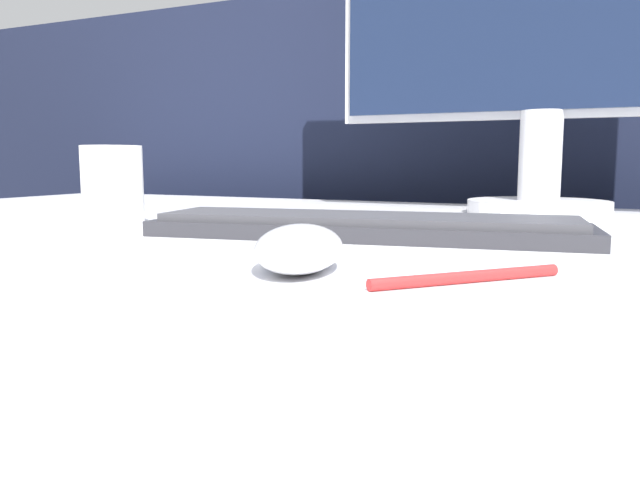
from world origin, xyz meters
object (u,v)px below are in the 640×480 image
monitor (547,16)px  mug (113,187)px  computer_mouse_near (299,248)px  keyboard (365,226)px

monitor → mug: size_ratio=6.45×
computer_mouse_near → monitor: size_ratio=0.21×
monitor → computer_mouse_near: bearing=-100.2°
monitor → keyboard: bearing=-109.4°
keyboard → monitor: 0.48m
computer_mouse_near → mug: 0.37m
keyboard → monitor: size_ratio=0.75×
computer_mouse_near → mug: bearing=134.5°
monitor → mug: bearing=-136.1°
keyboard → mug: mug is taller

